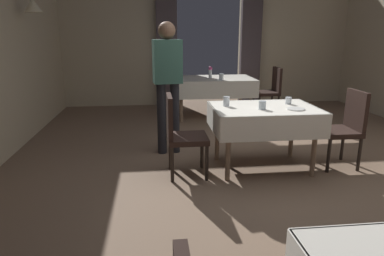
{
  "coord_description": "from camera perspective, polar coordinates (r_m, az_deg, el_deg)",
  "views": [
    {
      "loc": [
        -1.26,
        -3.67,
        1.6
      ],
      "look_at": [
        -0.8,
        0.3,
        0.5
      ],
      "focal_mm": 32.89,
      "sensor_mm": 36.0,
      "label": 1
    }
  ],
  "objects": [
    {
      "name": "ground",
      "position": [
        4.2,
        11.53,
        -7.32
      ],
      "size": [
        10.08,
        10.08,
        0.0
      ],
      "primitive_type": "plane",
      "color": "#7A604C"
    },
    {
      "name": "person_waiter_by_doorway",
      "position": [
        4.6,
        -3.98,
        8.19
      ],
      "size": [
        0.39,
        0.26,
        1.72
      ],
      "color": "black",
      "rests_on": "ground"
    },
    {
      "name": "glass_mid_d",
      "position": [
        4.41,
        15.37,
        4.32
      ],
      "size": [
        0.07,
        0.07,
        0.08
      ],
      "primitive_type": "cylinder",
      "color": "silver",
      "rests_on": "dining_table_mid"
    },
    {
      "name": "dining_table_far",
      "position": [
        6.73,
        3.45,
        7.3
      ],
      "size": [
        1.52,
        0.98,
        0.75
      ],
      "color": "#7A604C",
      "rests_on": "ground"
    },
    {
      "name": "chair_mid_right",
      "position": [
        4.59,
        23.58,
        0.44
      ],
      "size": [
        0.44,
        0.44,
        0.93
      ],
      "color": "black",
      "rests_on": "ground"
    },
    {
      "name": "wall_back",
      "position": [
        7.95,
        2.68,
        14.79
      ],
      "size": [
        6.4,
        0.27,
        3.0
      ],
      "color": "beige",
      "rests_on": "ground"
    },
    {
      "name": "glass_mid_c",
      "position": [
        4.04,
        11.33,
        3.65
      ],
      "size": [
        0.08,
        0.08,
        0.09
      ],
      "primitive_type": "cylinder",
      "color": "silver",
      "rests_on": "dining_table_mid"
    },
    {
      "name": "chair_far_right",
      "position": [
        7.06,
        12.62,
        6.21
      ],
      "size": [
        0.44,
        0.44,
        0.93
      ],
      "color": "black",
      "rests_on": "ground"
    },
    {
      "name": "chair_mid_left",
      "position": [
        3.93,
        -1.9,
        -0.62
      ],
      "size": [
        0.44,
        0.44,
        0.93
      ],
      "color": "black",
      "rests_on": "ground"
    },
    {
      "name": "flower_vase_far",
      "position": [
        6.72,
        2.98,
        9.11
      ],
      "size": [
        0.07,
        0.07,
        0.21
      ],
      "color": "silver",
      "rests_on": "dining_table_far"
    },
    {
      "name": "glass_far_b",
      "position": [
        6.41,
        4.77,
        8.28
      ],
      "size": [
        0.08,
        0.08,
        0.12
      ],
      "primitive_type": "cylinder",
      "color": "silver",
      "rests_on": "dining_table_far"
    },
    {
      "name": "dining_table_mid",
      "position": [
        4.2,
        11.6,
        1.97
      ],
      "size": [
        1.22,
        0.89,
        0.75
      ],
      "color": "#7A604C",
      "rests_on": "ground"
    },
    {
      "name": "glass_mid_a",
      "position": [
        4.15,
        5.59,
        4.32
      ],
      "size": [
        0.07,
        0.07,
        0.11
      ],
      "primitive_type": "cylinder",
      "color": "silver",
      "rests_on": "dining_table_mid"
    },
    {
      "name": "plate_mid_b",
      "position": [
        4.13,
        16.48,
        2.98
      ],
      "size": [
        0.2,
        0.2,
        0.01
      ],
      "primitive_type": "cylinder",
      "color": "white",
      "rests_on": "dining_table_mid"
    }
  ]
}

